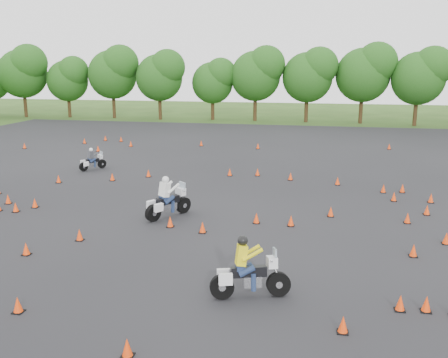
% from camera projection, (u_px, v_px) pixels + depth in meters
% --- Properties ---
extents(ground, '(140.00, 140.00, 0.00)m').
position_uv_depth(ground, '(206.00, 226.00, 21.57)').
color(ground, '#2D5119').
rests_on(ground, ground).
extents(asphalt_pad, '(62.00, 62.00, 0.00)m').
position_uv_depth(asphalt_pad, '(231.00, 192.00, 27.30)').
color(asphalt_pad, black).
rests_on(asphalt_pad, ground).
extents(treeline, '(87.16, 32.23, 11.08)m').
position_uv_depth(treeline, '(310.00, 85.00, 53.29)').
color(treeline, '#1F4E16').
rests_on(treeline, ground).
extents(traffic_cones, '(36.17, 32.42, 0.45)m').
position_uv_depth(traffic_cones, '(230.00, 191.00, 26.64)').
color(traffic_cones, '#FF400A').
rests_on(traffic_cones, asphalt_pad).
extents(rider_grey, '(1.58, 1.96, 1.51)m').
position_uv_depth(rider_grey, '(92.00, 158.00, 32.91)').
color(rider_grey, '#36373D').
rests_on(rider_grey, ground).
extents(rider_yellow, '(2.57, 1.46, 1.89)m').
position_uv_depth(rider_yellow, '(251.00, 268.00, 14.80)').
color(rider_yellow, yellow).
rests_on(rider_yellow, ground).
extents(rider_white, '(2.03, 2.57, 1.97)m').
position_uv_depth(rider_white, '(168.00, 196.00, 22.69)').
color(rider_white, silver).
rests_on(rider_white, ground).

